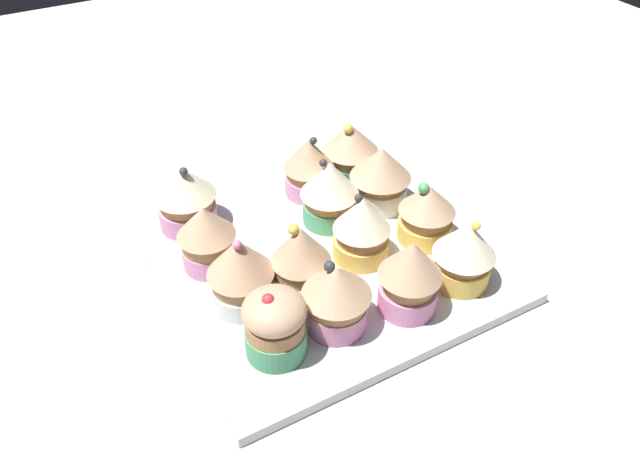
{
  "coord_description": "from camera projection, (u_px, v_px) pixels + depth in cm",
  "views": [
    {
      "loc": [
        42.59,
        -23.67,
        44.08
      ],
      "look_at": [
        0.0,
        0.0,
        4.2
      ],
      "focal_mm": 35.17,
      "sensor_mm": 36.0,
      "label": 1
    }
  ],
  "objects": [
    {
      "name": "cupcake_4",
      "position": [
        301.0,
        259.0,
        0.58
      ],
      "size": [
        5.67,
        5.67,
        7.9
      ],
      "color": "#EFC651",
      "rests_on": "baking_tray"
    },
    {
      "name": "ground_plane",
      "position": [
        320.0,
        270.0,
        0.67
      ],
      "size": [
        180.0,
        180.0,
        3.0
      ],
      "primitive_type": "cube",
      "color": "beige"
    },
    {
      "name": "cupcake_0",
      "position": [
        185.0,
        196.0,
        0.66
      ],
      "size": [
        6.57,
        6.57,
        7.61
      ],
      "color": "pink",
      "rests_on": "baking_tray"
    },
    {
      "name": "cupcake_12",
      "position": [
        427.0,
        212.0,
        0.64
      ],
      "size": [
        5.89,
        5.89,
        7.07
      ],
      "color": "#EFC651",
      "rests_on": "baking_tray"
    },
    {
      "name": "cupcake_10",
      "position": [
        351.0,
        150.0,
        0.73
      ],
      "size": [
        6.5,
        6.5,
        7.33
      ],
      "color": "#4C9E6B",
      "rests_on": "baking_tray"
    },
    {
      "name": "cupcake_11",
      "position": [
        380.0,
        175.0,
        0.69
      ],
      "size": [
        6.81,
        6.81,
        7.3
      ],
      "color": "white",
      "rests_on": "baking_tray"
    },
    {
      "name": "cupcake_2",
      "position": [
        240.0,
        271.0,
        0.57
      ],
      "size": [
        6.24,
        6.24,
        7.81
      ],
      "color": "white",
      "rests_on": "baking_tray"
    },
    {
      "name": "cupcake_3",
      "position": [
        275.0,
        324.0,
        0.53
      ],
      "size": [
        5.47,
        5.47,
        6.98
      ],
      "color": "#4C9E6B",
      "rests_on": "baking_tray"
    },
    {
      "name": "cupcake_8",
      "position": [
        362.0,
        228.0,
        0.62
      ],
      "size": [
        5.77,
        5.77,
        7.53
      ],
      "color": "#EFC651",
      "rests_on": "baking_tray"
    },
    {
      "name": "cupcake_6",
      "position": [
        309.0,
        166.0,
        0.71
      ],
      "size": [
        5.84,
        5.84,
        7.37
      ],
      "color": "pink",
      "rests_on": "baking_tray"
    },
    {
      "name": "cupcake_1",
      "position": [
        207.0,
        236.0,
        0.61
      ],
      "size": [
        5.79,
        5.79,
        7.13
      ],
      "color": "pink",
      "rests_on": "baking_tray"
    },
    {
      "name": "cupcake_5",
      "position": [
        336.0,
        295.0,
        0.55
      ],
      "size": [
        6.27,
        6.27,
        7.36
      ],
      "color": "pink",
      "rests_on": "baking_tray"
    },
    {
      "name": "cupcake_7",
      "position": [
        330.0,
        191.0,
        0.66
      ],
      "size": [
        6.31,
        6.31,
        7.77
      ],
      "color": "#4C9E6B",
      "rests_on": "baking_tray"
    },
    {
      "name": "cupcake_13",
      "position": [
        464.0,
        252.0,
        0.59
      ],
      "size": [
        6.01,
        6.01,
        7.43
      ],
      "color": "#EFC651",
      "rests_on": "baking_tray"
    },
    {
      "name": "baking_tray",
      "position": [
        320.0,
        255.0,
        0.65
      ],
      "size": [
        32.27,
        32.27,
        1.2
      ],
      "color": "silver",
      "rests_on": "ground_plane"
    },
    {
      "name": "cupcake_9",
      "position": [
        410.0,
        275.0,
        0.56
      ],
      "size": [
        5.91,
        5.91,
        7.79
      ],
      "color": "pink",
      "rests_on": "baking_tray"
    }
  ]
}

